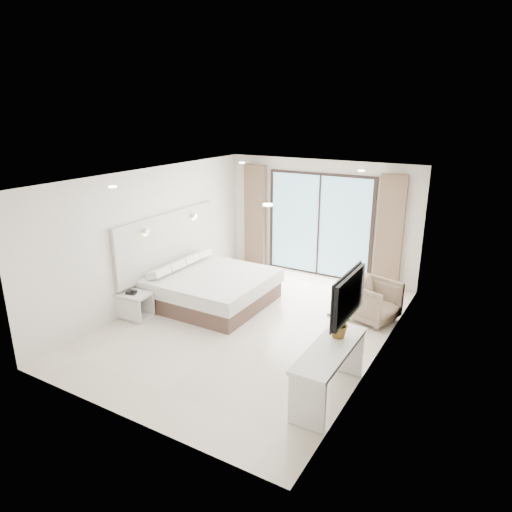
% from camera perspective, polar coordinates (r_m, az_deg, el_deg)
% --- Properties ---
extents(ground, '(6.20, 6.20, 0.00)m').
position_cam_1_polar(ground, '(8.47, -0.54, -8.51)').
color(ground, beige).
rests_on(ground, ground).
extents(room_shell, '(4.62, 6.22, 2.72)m').
position_cam_1_polar(room_shell, '(8.63, 0.89, 3.24)').
color(room_shell, silver).
rests_on(room_shell, ground).
extents(bed, '(2.21, 2.10, 0.75)m').
position_cam_1_polar(bed, '(9.28, -5.61, -3.98)').
color(bed, brown).
rests_on(bed, ground).
extents(nightstand, '(0.57, 0.48, 0.49)m').
position_cam_1_polar(nightstand, '(8.90, -14.81, -6.04)').
color(nightstand, silver).
rests_on(nightstand, ground).
extents(phone, '(0.21, 0.18, 0.06)m').
position_cam_1_polar(phone, '(8.80, -15.32, -4.40)').
color(phone, black).
rests_on(phone, nightstand).
extents(console_desk, '(0.50, 1.61, 0.77)m').
position_cam_1_polar(console_desk, '(6.32, 9.18, -12.87)').
color(console_desk, silver).
rests_on(console_desk, ground).
extents(plant, '(0.49, 0.51, 0.32)m').
position_cam_1_polar(plant, '(6.42, 10.46, -8.65)').
color(plant, '#33662D').
rests_on(plant, console_desk).
extents(armchair, '(0.95, 0.99, 0.83)m').
position_cam_1_polar(armchair, '(8.74, 14.42, -5.26)').
color(armchair, '#877358').
rests_on(armchair, ground).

